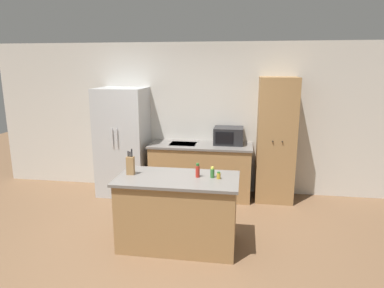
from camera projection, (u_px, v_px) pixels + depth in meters
name	position (u px, v px, depth m)	size (l,w,h in m)	color
ground_plane	(161.00, 255.00, 4.10)	(14.00, 14.00, 0.00)	brown
wall_back	(191.00, 118.00, 6.05)	(7.20, 0.06, 2.60)	beige
refrigerator	(123.00, 142.00, 5.93)	(0.82, 0.73, 1.85)	#B7BABC
back_counter	(201.00, 170.00, 5.87)	(1.73, 0.67, 0.91)	#9E7547
pantry_cabinet	(276.00, 140.00, 5.60)	(0.61, 0.58, 2.04)	#9E7547
kitchen_island	(178.00, 211.00, 4.24)	(1.48, 0.77, 0.89)	#9E7547
microwave	(229.00, 136.00, 5.77)	(0.49, 0.40, 0.28)	#232326
knife_block	(130.00, 165.00, 4.22)	(0.09, 0.06, 0.33)	#9E7547
spice_bottle_tall_dark	(219.00, 176.00, 4.08)	(0.05, 0.05, 0.08)	gold
spice_bottle_short_red	(198.00, 171.00, 4.13)	(0.05, 0.05, 0.17)	#B2281E
spice_bottle_amber_oil	(212.00, 173.00, 4.12)	(0.05, 0.05, 0.13)	#337033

